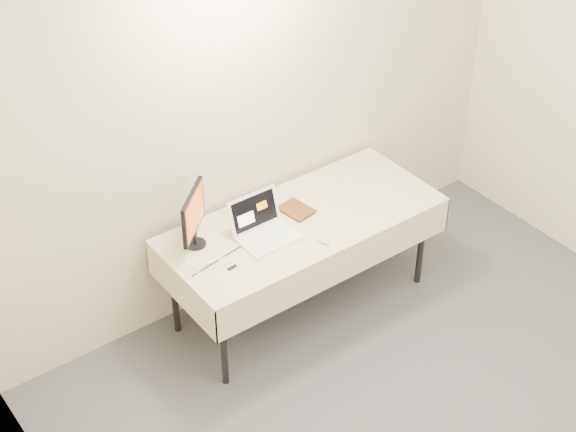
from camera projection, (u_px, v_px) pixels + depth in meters
back_wall at (260, 108)px, 5.62m from camera, size 4.00×0.10×2.70m
table at (302, 227)px, 5.73m from camera, size 1.86×0.81×0.74m
laptop at (263, 227)px, 5.52m from camera, size 0.36×0.32×0.25m
monitor at (193, 215)px, 5.34m from camera, size 0.30×0.27×0.39m
book at (287, 203)px, 5.65m from camera, size 0.16×0.04×0.22m
alarm_clock at (253, 210)px, 5.73m from camera, size 0.13×0.07×0.05m
clicker at (324, 241)px, 5.48m from camera, size 0.06×0.09×0.02m
paper_form at (390, 192)px, 5.93m from camera, size 0.18×0.28×0.00m
usb_dongle at (232, 267)px, 5.29m from camera, size 0.06×0.02×0.01m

